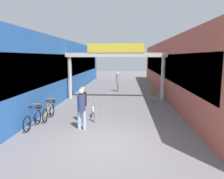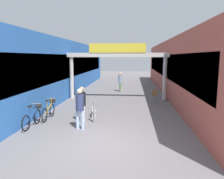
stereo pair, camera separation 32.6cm
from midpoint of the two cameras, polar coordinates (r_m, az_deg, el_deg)
name	(u,v)px [view 2 (the right image)]	position (r m, az deg, el deg)	size (l,w,h in m)	color
ground_plane	(100,143)	(7.99, -1.82, -13.88)	(80.00, 80.00, 0.00)	slate
storefront_left	(61,67)	(19.31, -12.81, 5.63)	(3.00, 26.00, 4.28)	blue
storefront_right	(182,68)	(18.80, 18.30, 5.34)	(3.00, 26.00, 4.28)	#B25142
arcade_sign_gateway	(117,60)	(15.58, 2.02, 7.58)	(7.40, 0.47, 3.97)	beige
pedestrian_with_dog	(82,102)	(10.26, -6.92, -3.27)	(0.48, 0.48, 1.67)	silver
pedestrian_companion	(80,106)	(9.25, -7.40, -4.32)	(0.40, 0.40, 1.74)	#A5BFE0
pedestrian_carrying_crate	(120,80)	(19.25, 2.63, 2.40)	(0.35, 0.38, 1.73)	#4C7F47
dog_on_leash	(93,111)	(11.21, -4.02, -5.57)	(0.42, 0.72, 0.51)	beige
bicycle_blue_nearest	(33,117)	(10.21, -19.10, -6.75)	(0.46, 1.69, 0.98)	black
bicycle_orange_second	(49,110)	(11.26, -15.30, -5.16)	(0.46, 1.69, 0.98)	black
bollard_post_metal	(94,111)	(10.20, -3.76, -5.68)	(0.10, 0.10, 1.07)	gray
cafe_chair_wood_nearer	(154,94)	(15.07, 11.57, -1.21)	(0.45, 0.45, 0.89)	gray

